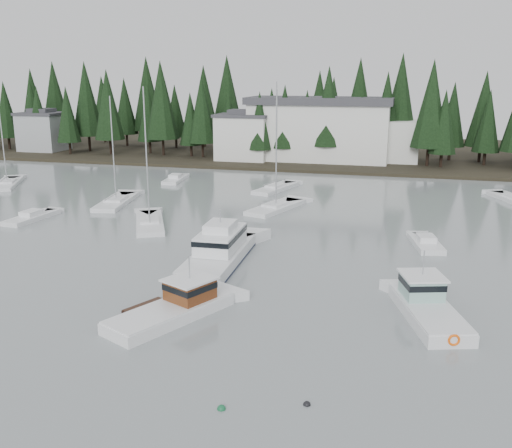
{
  "coord_description": "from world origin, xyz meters",
  "views": [
    {
      "loc": [
        9.87,
        -18.65,
        15.12
      ],
      "look_at": [
        -2.35,
        27.95,
        2.5
      ],
      "focal_mm": 40.0,
      "sensor_mm": 36.0,
      "label": 1
    }
  ],
  "objects_px": {
    "cabin_cruiser_center": "(219,253)",
    "sailboat_6": "(7,185)",
    "lobster_boat_teal": "(427,308)",
    "sailboat_8": "(150,224)",
    "house_far_west": "(43,131)",
    "runabout_0": "(32,219)",
    "lobster_boat_brown": "(174,309)",
    "sailboat_4": "(276,209)",
    "runabout_3": "(175,180)",
    "sailboat_7": "(116,203)",
    "harbor_inn": "(331,130)",
    "runabout_1": "(426,245)",
    "house_west": "(244,136)",
    "sailboat_1": "(276,189)"
  },
  "relations": [
    {
      "from": "cabin_cruiser_center",
      "to": "sailboat_6",
      "type": "bearing_deg",
      "value": 56.07
    },
    {
      "from": "harbor_inn",
      "to": "runabout_1",
      "type": "relative_size",
      "value": 4.81
    },
    {
      "from": "house_far_west",
      "to": "runabout_1",
      "type": "relative_size",
      "value": 1.38
    },
    {
      "from": "runabout_0",
      "to": "sailboat_7",
      "type": "bearing_deg",
      "value": -22.78
    },
    {
      "from": "lobster_boat_brown",
      "to": "runabout_0",
      "type": "bearing_deg",
      "value": 77.36
    },
    {
      "from": "cabin_cruiser_center",
      "to": "sailboat_6",
      "type": "xyz_separation_m",
      "value": [
        -39.69,
        24.73,
        -0.68
      ]
    },
    {
      "from": "harbor_inn",
      "to": "runabout_3",
      "type": "bearing_deg",
      "value": -129.25
    },
    {
      "from": "harbor_inn",
      "to": "sailboat_8",
      "type": "height_order",
      "value": "sailboat_8"
    },
    {
      "from": "house_far_west",
      "to": "lobster_boat_teal",
      "type": "height_order",
      "value": "house_far_west"
    },
    {
      "from": "cabin_cruiser_center",
      "to": "runabout_0",
      "type": "distance_m",
      "value": 25.52
    },
    {
      "from": "runabout_0",
      "to": "house_west",
      "type": "bearing_deg",
      "value": -7.95
    },
    {
      "from": "lobster_boat_teal",
      "to": "sailboat_6",
      "type": "xyz_separation_m",
      "value": [
        -56.12,
        31.95,
        -0.47
      ]
    },
    {
      "from": "sailboat_6",
      "to": "sailboat_8",
      "type": "relative_size",
      "value": 1.02
    },
    {
      "from": "lobster_boat_brown",
      "to": "sailboat_4",
      "type": "distance_m",
      "value": 31.23
    },
    {
      "from": "sailboat_6",
      "to": "sailboat_4",
      "type": "bearing_deg",
      "value": -123.25
    },
    {
      "from": "cabin_cruiser_center",
      "to": "runabout_1",
      "type": "relative_size",
      "value": 1.95
    },
    {
      "from": "sailboat_4",
      "to": "runabout_3",
      "type": "height_order",
      "value": "sailboat_4"
    },
    {
      "from": "lobster_boat_teal",
      "to": "sailboat_4",
      "type": "distance_m",
      "value": 31.53
    },
    {
      "from": "house_west",
      "to": "lobster_boat_teal",
      "type": "height_order",
      "value": "house_west"
    },
    {
      "from": "house_far_west",
      "to": "lobster_boat_brown",
      "type": "relative_size",
      "value": 0.92
    },
    {
      "from": "runabout_0",
      "to": "runabout_3",
      "type": "height_order",
      "value": "same"
    },
    {
      "from": "house_west",
      "to": "sailboat_6",
      "type": "height_order",
      "value": "sailboat_6"
    },
    {
      "from": "lobster_boat_brown",
      "to": "runabout_3",
      "type": "distance_m",
      "value": 48.98
    },
    {
      "from": "sailboat_8",
      "to": "runabout_3",
      "type": "height_order",
      "value": "sailboat_8"
    },
    {
      "from": "lobster_boat_brown",
      "to": "sailboat_4",
      "type": "height_order",
      "value": "sailboat_4"
    },
    {
      "from": "sailboat_6",
      "to": "sailboat_8",
      "type": "xyz_separation_m",
      "value": [
        28.9,
        -15.18,
        -0.0
      ]
    },
    {
      "from": "runabout_1",
      "to": "runabout_3",
      "type": "distance_m",
      "value": 42.83
    },
    {
      "from": "cabin_cruiser_center",
      "to": "lobster_boat_brown",
      "type": "bearing_deg",
      "value": -178.66
    },
    {
      "from": "house_west",
      "to": "sailboat_6",
      "type": "relative_size",
      "value": 0.64
    },
    {
      "from": "lobster_boat_teal",
      "to": "sailboat_6",
      "type": "relative_size",
      "value": 0.6
    },
    {
      "from": "sailboat_1",
      "to": "sailboat_6",
      "type": "height_order",
      "value": "sailboat_1"
    },
    {
      "from": "cabin_cruiser_center",
      "to": "lobster_boat_teal",
      "type": "bearing_deg",
      "value": -115.73
    },
    {
      "from": "lobster_boat_brown",
      "to": "runabout_3",
      "type": "height_order",
      "value": "lobster_boat_brown"
    },
    {
      "from": "runabout_1",
      "to": "sailboat_4",
      "type": "bearing_deg",
      "value": 44.67
    },
    {
      "from": "house_far_west",
      "to": "runabout_0",
      "type": "relative_size",
      "value": 1.22
    },
    {
      "from": "sailboat_8",
      "to": "house_west",
      "type": "bearing_deg",
      "value": -22.79
    },
    {
      "from": "lobster_boat_teal",
      "to": "runabout_1",
      "type": "xyz_separation_m",
      "value": [
        0.36,
        16.24,
        -0.42
      ]
    },
    {
      "from": "sailboat_8",
      "to": "house_far_west",
      "type": "bearing_deg",
      "value": 17.33
    },
    {
      "from": "lobster_boat_teal",
      "to": "sailboat_4",
      "type": "relative_size",
      "value": 0.63
    },
    {
      "from": "sailboat_7",
      "to": "runabout_3",
      "type": "distance_m",
      "value": 16.04
    },
    {
      "from": "house_far_west",
      "to": "runabout_3",
      "type": "distance_m",
      "value": 43.96
    },
    {
      "from": "sailboat_1",
      "to": "sailboat_4",
      "type": "distance_m",
      "value": 11.53
    },
    {
      "from": "runabout_1",
      "to": "sailboat_6",
      "type": "bearing_deg",
      "value": 62.53
    },
    {
      "from": "house_west",
      "to": "cabin_cruiser_center",
      "type": "relative_size",
      "value": 0.8
    },
    {
      "from": "harbor_inn",
      "to": "lobster_boat_brown",
      "type": "height_order",
      "value": "harbor_inn"
    },
    {
      "from": "house_west",
      "to": "runabout_3",
      "type": "xyz_separation_m",
      "value": [
        -4.6,
        -20.7,
        -4.52
      ]
    },
    {
      "from": "house_west",
      "to": "lobster_boat_teal",
      "type": "relative_size",
      "value": 1.08
    },
    {
      "from": "lobster_boat_teal",
      "to": "sailboat_6",
      "type": "distance_m",
      "value": 64.58
    },
    {
      "from": "sailboat_8",
      "to": "lobster_boat_brown",
      "type": "bearing_deg",
      "value": -177.44
    },
    {
      "from": "sailboat_1",
      "to": "runabout_1",
      "type": "distance_m",
      "value": 29.18
    }
  ]
}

